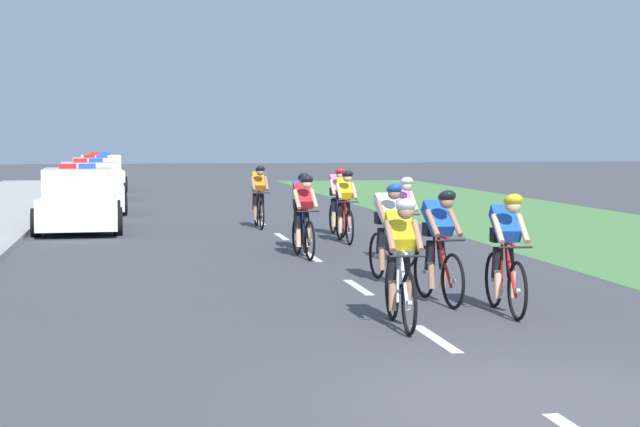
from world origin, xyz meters
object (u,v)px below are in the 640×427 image
at_px(cyclist_eighth, 345,205).
at_px(police_car_second, 88,190).
at_px(cyclist_ninth, 338,201).
at_px(police_car_furthest, 101,174).
at_px(cyclist_fifth, 402,218).
at_px(cyclist_seventh, 302,210).
at_px(cyclist_lead, 401,261).
at_px(cyclist_fourth, 388,232).
at_px(cyclist_second, 506,252).
at_px(cyclist_tenth, 259,196).
at_px(police_car_third, 96,180).
at_px(cyclist_third, 439,245).
at_px(cyclist_sixth, 303,215).
at_px(police_car_nearest, 78,202).

distance_m(cyclist_eighth, police_car_second, 11.36).
distance_m(cyclist_ninth, police_car_furthest, 21.67).
distance_m(cyclist_fifth, cyclist_ninth, 5.23).
xyz_separation_m(cyclist_seventh, police_car_furthest, (-4.51, 23.81, -0.11)).
bearing_deg(cyclist_seventh, cyclist_lead, -91.40).
bearing_deg(cyclist_fourth, police_car_second, 107.66).
bearing_deg(cyclist_seventh, cyclist_eighth, 49.49).
distance_m(cyclist_second, cyclist_seventh, 7.84).
bearing_deg(cyclist_ninth, cyclist_tenth, 123.97).
height_order(cyclist_eighth, police_car_third, police_car_third).
height_order(cyclist_lead, cyclist_third, same).
relative_size(cyclist_fourth, cyclist_seventh, 1.00).
distance_m(cyclist_tenth, police_car_furthest, 19.11).
distance_m(cyclist_fifth, cyclist_eighth, 3.64).
relative_size(cyclist_eighth, police_car_furthest, 0.38).
height_order(cyclist_seventh, police_car_furthest, police_car_furthest).
relative_size(cyclist_lead, cyclist_fourth, 1.00).
relative_size(cyclist_eighth, cyclist_tenth, 1.00).
xyz_separation_m(cyclist_seventh, cyclist_tenth, (-0.21, 5.18, 0.00)).
bearing_deg(cyclist_tenth, cyclist_sixth, -89.60).
bearing_deg(cyclist_seventh, cyclist_fifth, -58.40).
distance_m(cyclist_sixth, cyclist_seventh, 1.24).
height_order(cyclist_seventh, police_car_nearest, police_car_nearest).
relative_size(cyclist_fifth, cyclist_tenth, 1.00).
height_order(cyclist_sixth, cyclist_seventh, same).
relative_size(cyclist_ninth, cyclist_tenth, 1.00).
bearing_deg(cyclist_ninth, police_car_second, 125.19).
relative_size(cyclist_lead, cyclist_third, 1.00).
relative_size(cyclist_seventh, cyclist_tenth, 1.00).
bearing_deg(cyclist_eighth, cyclist_seventh, -130.51).
relative_size(cyclist_tenth, police_car_furthest, 0.38).
relative_size(cyclist_third, cyclist_fifth, 1.00).
xyz_separation_m(cyclist_second, cyclist_tenth, (-1.55, 12.90, 0.00)).
relative_size(cyclist_second, cyclist_ninth, 1.00).
distance_m(cyclist_ninth, police_car_nearest, 6.23).
bearing_deg(cyclist_seventh, cyclist_sixth, -97.77).
relative_size(cyclist_sixth, cyclist_eighth, 1.00).
bearing_deg(cyclist_sixth, cyclist_third, -80.60).
xyz_separation_m(cyclist_seventh, police_car_second, (-4.51, 11.18, -0.11)).
height_order(cyclist_second, cyclist_fourth, same).
bearing_deg(cyclist_fifth, cyclist_fourth, -109.24).
height_order(cyclist_lead, police_car_furthest, police_car_furthest).
height_order(cyclist_seventh, police_car_third, police_car_third).
distance_m(cyclist_fifth, police_car_furthest, 26.77).
bearing_deg(cyclist_second, cyclist_lead, -155.94).
xyz_separation_m(cyclist_sixth, police_car_furthest, (-4.35, 25.04, -0.11)).
relative_size(cyclist_second, cyclist_fourth, 1.00).
distance_m(cyclist_fourth, cyclist_tenth, 9.96).
bearing_deg(cyclist_second, police_car_third, 102.85).
relative_size(cyclist_tenth, police_car_third, 0.39).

